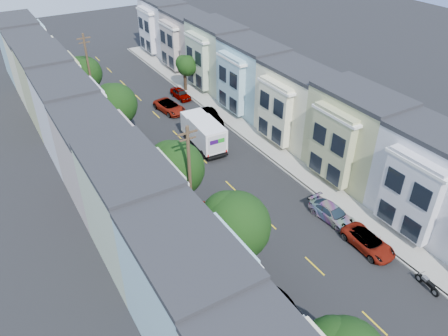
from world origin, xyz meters
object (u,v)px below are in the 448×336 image
at_px(parked_left_b, 281,308).
at_px(tree_c, 175,169).
at_px(tree_b, 234,227).
at_px(parked_left_d, 157,164).
at_px(lead_sedan, 170,107).
at_px(parked_right_d, 181,94).
at_px(utility_pole_far, 90,75).
at_px(utility_pole_near, 190,184).
at_px(motorcycle, 427,284).
at_px(parked_right_b, 332,213).
at_px(tree_far_r, 186,66).
at_px(parked_left_c, 208,223).
at_px(fedex_truck, 204,132).
at_px(parked_right_a, 368,242).
at_px(tree_d, 115,105).
at_px(parked_right_c, 210,117).
at_px(tree_e, 84,74).

bearing_deg(parked_left_b, tree_c, 92.46).
bearing_deg(tree_b, parked_left_d, 85.25).
height_order(lead_sedan, parked_left_b, lead_sedan).
bearing_deg(parked_right_d, utility_pole_far, 171.60).
height_order(utility_pole_near, motorcycle, utility_pole_near).
bearing_deg(lead_sedan, parked_right_b, -92.31).
relative_size(tree_far_r, parked_left_c, 0.91).
bearing_deg(fedex_truck, parked_right_a, -77.25).
distance_m(tree_b, parked_right_b, 12.38).
xyz_separation_m(tree_far_r, utility_pole_far, (-13.19, -0.82, 1.64)).
distance_m(parked_left_c, parked_left_d, 10.65).
xyz_separation_m(utility_pole_far, fedex_truck, (7.75, -13.85, -3.36)).
height_order(lead_sedan, parked_right_d, lead_sedan).
distance_m(tree_d, parked_left_c, 17.99).
bearing_deg(parked_right_b, utility_pole_far, 105.58).
xyz_separation_m(parked_left_b, parked_right_c, (9.80, 26.98, 0.08)).
bearing_deg(motorcycle, tree_c, 131.74).
xyz_separation_m(utility_pole_near, parked_right_d, (11.20, 24.90, -4.50)).
xyz_separation_m(tree_e, parked_left_b, (1.40, -39.23, -3.70)).
relative_size(parked_left_b, motorcycle, 1.79).
height_order(utility_pole_near, parked_right_d, utility_pole_near).
relative_size(tree_e, lead_sedan, 1.33).
bearing_deg(parked_left_b, parked_right_d, 70.63).
relative_size(tree_d, fedex_truck, 1.06).
xyz_separation_m(parked_right_a, parked_right_d, (0.00, 33.55, 0.02)).
distance_m(utility_pole_far, parked_left_b, 36.50).
height_order(parked_left_b, parked_right_b, parked_right_b).
bearing_deg(motorcycle, fedex_truck, 104.90).
relative_size(tree_e, parked_right_c, 1.49).
distance_m(utility_pole_far, parked_left_d, 16.21).
height_order(lead_sedan, parked_right_c, parked_right_c).
bearing_deg(parked_right_a, motorcycle, -83.01).
bearing_deg(parked_left_c, parked_right_c, 55.59).
relative_size(tree_b, parked_right_b, 1.80).
height_order(parked_left_b, parked_right_d, parked_right_d).
xyz_separation_m(fedex_truck, parked_right_b, (3.45, -16.66, -1.12)).
height_order(tree_b, parked_right_b, tree_b).
bearing_deg(tree_far_r, lead_sedan, -135.64).
height_order(utility_pole_far, parked_right_b, utility_pole_far).
relative_size(tree_b, parked_right_c, 1.83).
xyz_separation_m(utility_pole_near, motorcycle, (11.76, -13.75, -4.70)).
relative_size(tree_d, utility_pole_far, 0.71).
bearing_deg(parked_left_c, tree_c, 112.25).
height_order(tree_e, fedex_truck, tree_e).
xyz_separation_m(parked_left_c, parked_right_d, (9.80, 25.05, -0.11)).
height_order(tree_d, parked_left_b, tree_d).
relative_size(tree_b, tree_e, 1.22).
bearing_deg(parked_right_c, parked_left_b, -106.24).
distance_m(tree_d, parked_right_d, 14.14).
bearing_deg(parked_right_d, utility_pole_near, -116.99).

